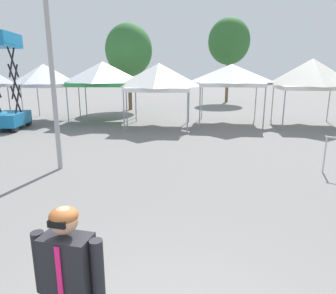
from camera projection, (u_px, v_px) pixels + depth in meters
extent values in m
cylinder|color=#9E9EA3|center=(22.00, 99.00, 19.87)|extent=(0.06, 0.06, 2.14)
cylinder|color=#9E9EA3|center=(10.00, 104.00, 16.98)|extent=(0.06, 0.06, 2.17)
cylinder|color=#9E9EA3|center=(57.00, 105.00, 16.56)|extent=(0.06, 0.06, 2.17)
cylinder|color=#9E9EA3|center=(38.00, 99.00, 19.70)|extent=(0.06, 0.06, 2.17)
cylinder|color=#9E9EA3|center=(79.00, 100.00, 19.28)|extent=(0.06, 0.06, 2.17)
pyramid|color=white|center=(44.00, 74.00, 17.73)|extent=(3.09, 3.09, 1.11)
cube|color=white|center=(45.00, 85.00, 17.89)|extent=(3.06, 3.06, 0.20)
cylinder|color=#9E9EA3|center=(67.00, 105.00, 15.99)|extent=(0.06, 0.06, 2.25)
cylinder|color=#9E9EA3|center=(127.00, 105.00, 15.84)|extent=(0.06, 0.06, 2.25)
cylinder|color=#9E9EA3|center=(86.00, 100.00, 19.03)|extent=(0.06, 0.06, 2.25)
cylinder|color=#9E9EA3|center=(136.00, 100.00, 18.89)|extent=(0.06, 0.06, 2.25)
pyramid|color=white|center=(103.00, 72.00, 17.03)|extent=(3.53, 3.53, 1.14)
cube|color=green|center=(104.00, 84.00, 17.19)|extent=(3.50, 3.50, 0.20)
cylinder|color=#9E9EA3|center=(124.00, 110.00, 14.56)|extent=(0.06, 0.06, 2.08)
cylinder|color=#9E9EA3|center=(188.00, 111.00, 14.31)|extent=(0.06, 0.06, 2.08)
cylinder|color=#9E9EA3|center=(136.00, 104.00, 17.52)|extent=(0.06, 0.06, 2.08)
cylinder|color=#9E9EA3|center=(189.00, 104.00, 17.26)|extent=(0.06, 0.06, 2.08)
pyramid|color=white|center=(159.00, 75.00, 15.52)|extent=(3.32, 3.32, 1.17)
cube|color=white|center=(159.00, 89.00, 15.69)|extent=(3.28, 3.28, 0.20)
cylinder|color=#9E9EA3|center=(200.00, 106.00, 15.48)|extent=(0.06, 0.06, 2.28)
cylinder|color=#9E9EA3|center=(264.00, 107.00, 15.04)|extent=(0.06, 0.06, 2.28)
cylinder|color=#9E9EA3|center=(202.00, 100.00, 18.55)|extent=(0.06, 0.06, 2.28)
cylinder|color=#9E9EA3|center=(256.00, 101.00, 18.11)|extent=(0.06, 0.06, 2.28)
pyramid|color=white|center=(231.00, 73.00, 16.41)|extent=(3.43, 3.43, 0.96)
cube|color=white|center=(231.00, 84.00, 16.55)|extent=(3.39, 3.39, 0.20)
cylinder|color=#9E9EA3|center=(284.00, 108.00, 14.99)|extent=(0.06, 0.06, 2.14)
cylinder|color=#9E9EA3|center=(272.00, 102.00, 18.00)|extent=(0.06, 0.06, 2.14)
cylinder|color=#9E9EA3|center=(329.00, 103.00, 17.54)|extent=(0.06, 0.06, 2.14)
pyramid|color=white|center=(312.00, 72.00, 15.84)|extent=(3.40, 3.40, 1.37)
cube|color=white|center=(310.00, 87.00, 16.03)|extent=(3.36, 3.36, 0.20)
cylinder|color=black|center=(15.00, 127.00, 14.52)|extent=(0.27, 0.51, 0.48)
cylinder|color=black|center=(5.00, 122.00, 16.10)|extent=(0.27, 0.51, 0.48)
cylinder|color=black|center=(28.00, 122.00, 16.18)|extent=(0.27, 0.51, 0.48)
cube|color=#1972AD|center=(9.00, 119.00, 15.24)|extent=(1.81, 2.52, 0.60)
cylinder|color=black|center=(17.00, 102.00, 15.07)|extent=(0.28, 1.08, 1.65)
cylinder|color=black|center=(17.00, 102.00, 15.07)|extent=(0.28, 1.08, 1.65)
cylinder|color=black|center=(15.00, 81.00, 14.83)|extent=(0.28, 1.08, 1.65)
cylinder|color=black|center=(15.00, 81.00, 14.83)|extent=(0.28, 1.08, 1.65)
cylinder|color=black|center=(12.00, 60.00, 14.58)|extent=(0.28, 1.08, 1.65)
cylinder|color=black|center=(12.00, 60.00, 14.58)|extent=(0.28, 1.08, 1.65)
cube|color=#1972AD|center=(0.00, 46.00, 14.40)|extent=(1.72, 2.40, 0.12)
cube|color=#1972AD|center=(9.00, 41.00, 15.34)|extent=(1.32, 0.31, 0.55)
cube|color=#1972AD|center=(13.00, 39.00, 14.36)|extent=(0.47, 2.16, 0.55)
cube|color=black|center=(68.00, 268.00, 2.56)|extent=(0.44, 0.29, 0.60)
cylinder|color=black|center=(40.00, 262.00, 2.62)|extent=(0.11, 0.11, 0.56)
cylinder|color=black|center=(98.00, 271.00, 2.50)|extent=(0.11, 0.11, 0.56)
sphere|color=tan|center=(64.00, 220.00, 2.45)|extent=(0.23, 0.23, 0.23)
ellipsoid|color=brown|center=(64.00, 216.00, 2.44)|extent=(0.23, 0.23, 0.14)
cube|color=black|center=(56.00, 225.00, 2.35)|extent=(0.15, 0.04, 0.06)
cube|color=#E51966|center=(59.00, 273.00, 2.43)|extent=(0.05, 0.02, 0.46)
cylinder|color=#9E9EA3|center=(49.00, 36.00, 8.23)|extent=(0.14, 0.14, 7.53)
cylinder|color=brown|center=(130.00, 90.00, 22.96)|extent=(0.28, 0.28, 3.01)
ellipsoid|color=#2D662D|center=(129.00, 50.00, 22.27)|extent=(3.43, 3.43, 3.77)
cylinder|color=brown|center=(227.00, 81.00, 28.67)|extent=(0.28, 0.28, 4.03)
ellipsoid|color=#2D662D|center=(229.00, 41.00, 27.82)|extent=(3.80, 3.80, 4.18)
cylinder|color=#B7BABF|center=(325.00, 155.00, 8.66)|extent=(0.04, 0.04, 1.05)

